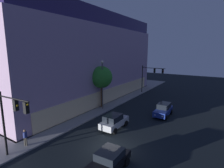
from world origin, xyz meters
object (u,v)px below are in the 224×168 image
pedestrian_waiting (25,136)px  car_black (108,161)px  sidewalk_tree (101,77)px  car_silver (114,121)px  car_blue (163,110)px  street_lamp_sidewalk (102,79)px  traffic_light_near_corner (12,114)px  modern_building (57,57)px  traffic_light_far_corner (151,74)px

pedestrian_waiting → car_black: 8.87m
sidewalk_tree → car_black: 16.38m
sidewalk_tree → car_black: (-12.52, -9.67, -4.28)m
car_silver → car_blue: bearing=-26.8°
car_blue → pedestrian_waiting: bearing=150.8°
pedestrian_waiting → car_blue: 18.07m
street_lamp_sidewalk → car_black: bearing=-142.7°
street_lamp_sidewalk → traffic_light_near_corner: bearing=-173.7°
modern_building → street_lamp_sidewalk: 16.24m
traffic_light_near_corner → traffic_light_far_corner: 29.21m
modern_building → pedestrian_waiting: (-17.50, -15.57, -6.81)m
pedestrian_waiting → car_silver: size_ratio=0.40×
traffic_light_near_corner → car_black: traffic_light_near_corner is taller
traffic_light_far_corner → pedestrian_waiting: size_ratio=3.58×
car_black → car_silver: car_silver is taller
traffic_light_near_corner → pedestrian_waiting: (1.72, 1.47, -3.13)m
traffic_light_far_corner → pedestrian_waiting: 27.77m
traffic_light_far_corner → car_black: (-26.00, -6.34, -3.60)m
traffic_light_near_corner → car_blue: (17.50, -7.35, -3.36)m
car_black → car_silver: bearing=28.6°
sidewalk_tree → car_blue: sidewalk_tree is taller
street_lamp_sidewalk → car_silver: 8.27m
modern_building → traffic_light_near_corner: 25.95m
traffic_light_near_corner → car_silver: 11.14m
car_black → car_blue: 14.30m
traffic_light_near_corner → car_silver: traffic_light_near_corner is taller
pedestrian_waiting → traffic_light_far_corner: bearing=-5.0°
modern_building → sidewalk_tree: size_ratio=5.28×
modern_building → traffic_light_far_corner: modern_building is taller
pedestrian_waiting → car_blue: pedestrian_waiting is taller
car_black → car_blue: (14.30, -0.08, 0.10)m
car_silver → traffic_light_near_corner: bearing=160.4°
modern_building → street_lamp_sidewalk: modern_building is taller
pedestrian_waiting → car_black: pedestrian_waiting is taller
sidewalk_tree → car_blue: size_ratio=1.53×
street_lamp_sidewalk → car_blue: street_lamp_sidewalk is taller
pedestrian_waiting → car_black: bearing=-80.4°
car_black → pedestrian_waiting: bearing=99.6°
street_lamp_sidewalk → sidewalk_tree: street_lamp_sidewalk is taller
traffic_light_far_corner → pedestrian_waiting: traffic_light_far_corner is taller
car_blue → car_black: bearing=179.7°
modern_building → car_black: (-16.02, -24.31, -7.15)m
modern_building → car_silver: (-9.22, -20.60, -7.05)m
street_lamp_sidewalk → car_silver: street_lamp_sidewalk is taller
sidewalk_tree → car_silver: bearing=-133.8°
sidewalk_tree → pedestrian_waiting: 14.56m
traffic_light_near_corner → traffic_light_far_corner: traffic_light_far_corner is taller
traffic_light_far_corner → car_silver: 19.69m
traffic_light_near_corner → car_blue: traffic_light_near_corner is taller
traffic_light_near_corner → car_silver: (10.00, -3.56, -3.37)m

